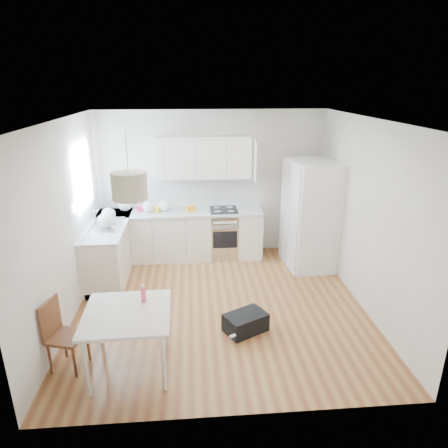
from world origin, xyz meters
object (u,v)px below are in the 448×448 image
dining_table (127,319)px  gym_bag (246,322)px  refrigerator (312,215)px  dining_chair (67,336)px

dining_table → gym_bag: 1.65m
dining_table → gym_bag: size_ratio=1.79×
refrigerator → dining_table: 3.85m
dining_table → refrigerator: bearing=41.0°
refrigerator → dining_table: size_ratio=1.96×
dining_chair → dining_table: bearing=9.4°
refrigerator → dining_table: (-2.84, -2.58, -0.28)m
dining_chair → gym_bag: 2.22m
refrigerator → dining_chair: (-3.55, -2.50, -0.52)m
refrigerator → gym_bag: bearing=-130.9°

